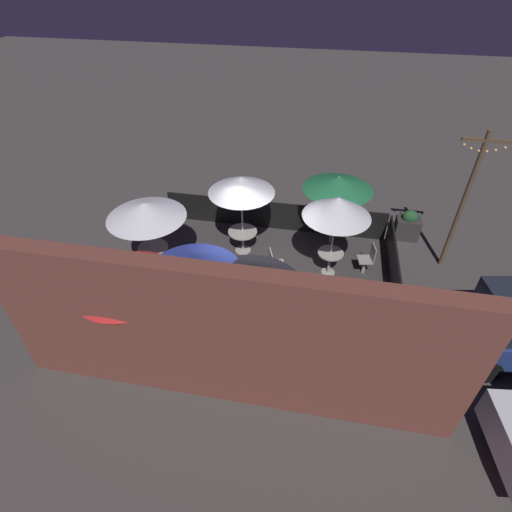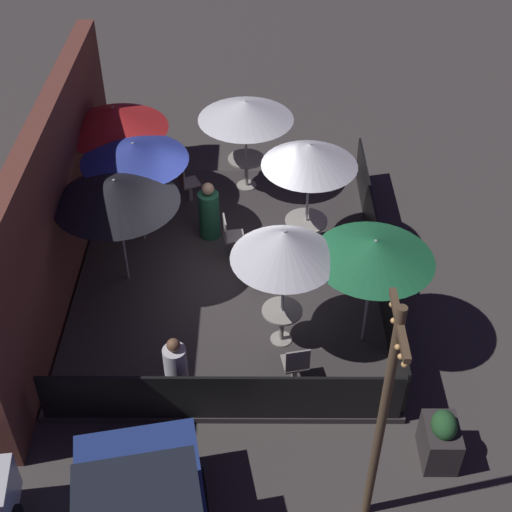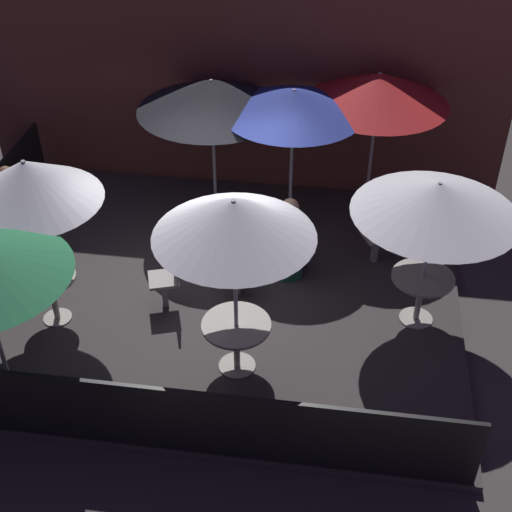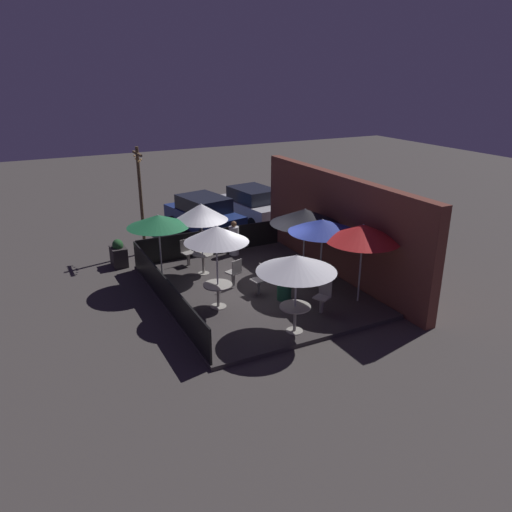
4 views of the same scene
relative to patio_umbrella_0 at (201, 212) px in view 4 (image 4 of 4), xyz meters
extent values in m
plane|color=#423D3A|center=(1.86, 0.99, -2.28)|extent=(60.00, 60.00, 0.00)
cube|color=#383333|center=(1.86, 0.99, -2.22)|extent=(7.19, 5.86, 0.12)
cube|color=brown|center=(1.86, 4.14, -0.56)|extent=(8.79, 0.36, 3.46)
cube|color=black|center=(1.86, -1.90, -1.69)|extent=(6.99, 0.05, 0.95)
cube|color=black|center=(-1.70, 0.99, -1.69)|extent=(0.05, 5.66, 0.95)
cylinder|color=#B2B2B7|center=(0.00, 0.00, -0.94)|extent=(0.05, 0.05, 2.44)
cone|color=silver|center=(0.00, 0.00, 0.00)|extent=(1.75, 1.75, 0.54)
cylinder|color=#B2B2B7|center=(2.57, -0.54, -0.93)|extent=(0.05, 0.05, 2.47)
cone|color=silver|center=(2.57, -0.54, 0.07)|extent=(1.82, 1.82, 0.46)
cylinder|color=#B2B2B7|center=(4.84, 0.68, -1.09)|extent=(0.05, 0.05, 2.15)
cone|color=silver|center=(4.84, 0.68, -0.23)|extent=(2.07, 2.07, 0.43)
cylinder|color=#B2B2B7|center=(1.64, 2.95, -1.01)|extent=(0.05, 0.05, 2.30)
cone|color=black|center=(1.64, 2.95, -0.11)|extent=(2.29, 2.29, 0.48)
cylinder|color=#B2B2B7|center=(2.88, 2.79, -1.02)|extent=(0.05, 0.05, 2.29)
cone|color=#283893|center=(2.88, 2.79, -0.06)|extent=(2.09, 2.09, 0.38)
cylinder|color=#B2B2B7|center=(4.10, 3.34, -0.97)|extent=(0.05, 0.05, 2.39)
cone|color=red|center=(4.10, 3.34, -0.01)|extent=(2.18, 2.18, 0.48)
cylinder|color=#B2B2B7|center=(0.01, -1.44, -1.04)|extent=(0.05, 0.05, 2.25)
cone|color=#1E6B3D|center=(0.01, -1.44, -0.10)|extent=(1.99, 1.99, 0.38)
cylinder|color=#9E998E|center=(0.00, 0.00, -2.15)|extent=(0.39, 0.39, 0.02)
cylinder|color=#9E998E|center=(0.00, 0.00, -1.82)|extent=(0.08, 0.08, 0.69)
cylinder|color=#9E998E|center=(0.00, 0.00, -1.46)|extent=(0.70, 0.70, 0.04)
cylinder|color=#9E998E|center=(2.57, -0.54, -2.15)|extent=(0.47, 0.47, 0.02)
cylinder|color=#9E998E|center=(2.57, -0.54, -1.82)|extent=(0.08, 0.08, 0.68)
cylinder|color=#9E998E|center=(2.57, -0.54, -1.47)|extent=(0.85, 0.85, 0.04)
cylinder|color=#9E998E|center=(4.84, 0.68, -2.15)|extent=(0.45, 0.45, 0.02)
cylinder|color=#9E998E|center=(4.84, 0.68, -1.81)|extent=(0.08, 0.08, 0.70)
cylinder|color=#9E998E|center=(4.84, 0.68, -1.44)|extent=(0.82, 0.82, 0.04)
cube|color=gray|center=(-0.96, -0.19, -1.94)|extent=(0.09, 0.09, 0.44)
cube|color=gray|center=(-0.96, -0.19, -1.70)|extent=(0.47, 0.47, 0.04)
cube|color=gray|center=(-1.14, -0.22, -1.46)|extent=(0.11, 0.40, 0.44)
cube|color=gray|center=(4.25, 1.92, -1.94)|extent=(0.11, 0.11, 0.45)
cube|color=gray|center=(4.25, 1.92, -1.69)|extent=(0.53, 0.53, 0.04)
cube|color=gray|center=(4.17, 2.09, -1.45)|extent=(0.37, 0.20, 0.44)
cube|color=gray|center=(2.34, 0.89, -1.94)|extent=(0.09, 0.09, 0.46)
cube|color=gray|center=(2.34, 0.89, -1.69)|extent=(0.46, 0.46, 0.04)
cube|color=gray|center=(2.31, 1.07, -1.45)|extent=(0.40, 0.09, 0.44)
cube|color=gray|center=(1.40, 0.47, -1.94)|extent=(0.10, 0.10, 0.45)
cube|color=gray|center=(1.40, 0.47, -1.70)|extent=(0.51, 0.51, 0.04)
cube|color=gray|center=(1.57, 0.53, -1.46)|extent=(0.16, 0.39, 0.44)
cylinder|color=silver|center=(-1.25, 1.72, -1.63)|extent=(0.49, 0.49, 1.08)
sphere|color=brown|center=(-1.25, 1.72, -0.98)|extent=(0.22, 0.22, 0.22)
cylinder|color=#236642|center=(3.00, 1.42, -1.65)|extent=(0.53, 0.53, 1.03)
sphere|color=tan|center=(3.00, 1.42, -1.00)|extent=(0.26, 0.26, 0.26)
cube|color=#332D2D|center=(-2.34, -2.32, -1.93)|extent=(0.73, 0.51, 0.70)
ellipsoid|color=#235128|center=(-2.34, -2.32, -1.50)|extent=(0.48, 0.38, 0.43)
cylinder|color=brown|center=(-3.24, -1.14, -0.26)|extent=(0.12, 0.12, 4.05)
cube|color=brown|center=(-3.24, -1.14, 1.51)|extent=(1.10, 0.08, 0.08)
sphere|color=#F4B260|center=(-3.70, -1.14, 1.37)|extent=(0.07, 0.07, 0.07)
sphere|color=#F4B260|center=(-3.52, -1.14, 1.29)|extent=(0.07, 0.07, 0.07)
sphere|color=#F4B260|center=(-3.33, -1.14, 1.24)|extent=(0.07, 0.07, 0.07)
sphere|color=#F4B260|center=(-3.15, -1.14, 1.24)|extent=(0.07, 0.07, 0.07)
sphere|color=#F4B260|center=(-2.97, -1.14, 1.29)|extent=(0.07, 0.07, 0.07)
sphere|color=#F4B260|center=(-2.78, -1.14, 1.37)|extent=(0.07, 0.07, 0.07)
cube|color=navy|center=(-4.51, 1.80, -1.61)|extent=(4.22, 2.42, 0.70)
cube|color=#1E232D|center=(-4.51, 1.80, -0.96)|extent=(2.44, 1.95, 0.60)
cylinder|color=black|center=(-3.45, 2.83, -1.96)|extent=(0.66, 0.30, 0.64)
cylinder|color=black|center=(-3.15, 1.24, -1.96)|extent=(0.66, 0.30, 0.64)
cylinder|color=black|center=(-5.87, 2.36, -1.96)|extent=(0.66, 0.30, 0.64)
cylinder|color=black|center=(-5.56, 0.78, -1.96)|extent=(0.66, 0.30, 0.64)
cube|color=silver|center=(-5.02, 4.40, -1.61)|extent=(4.03, 2.17, 0.70)
cube|color=#1E232D|center=(-5.02, 4.40, -0.96)|extent=(2.30, 1.82, 0.60)
cylinder|color=black|center=(-3.93, 5.35, -1.96)|extent=(0.66, 0.26, 0.64)
cylinder|color=black|center=(-3.73, 3.75, -1.96)|extent=(0.66, 0.26, 0.64)
cylinder|color=black|center=(-6.30, 5.05, -1.96)|extent=(0.66, 0.26, 0.64)
cylinder|color=black|center=(-6.10, 3.45, -1.96)|extent=(0.66, 0.26, 0.64)
camera|label=1|loc=(0.43, 8.72, 5.28)|focal=28.00mm
camera|label=2|loc=(-8.76, 0.42, 7.11)|focal=50.00mm
camera|label=3|loc=(3.71, -6.81, 4.33)|focal=50.00mm
camera|label=4|loc=(14.78, -5.53, 4.33)|focal=35.00mm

